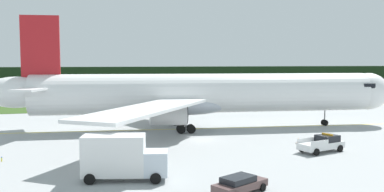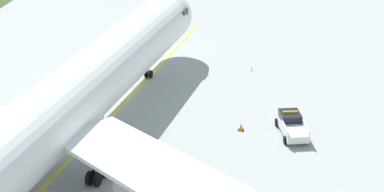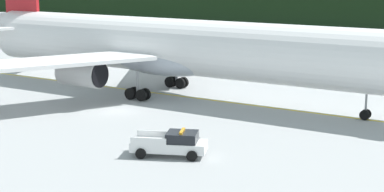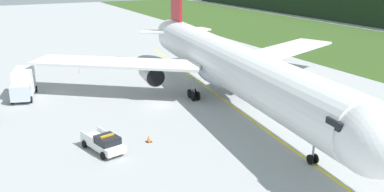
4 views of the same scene
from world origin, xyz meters
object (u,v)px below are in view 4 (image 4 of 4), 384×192
at_px(ops_pickup_truck, 104,143).
at_px(catering_truck, 23,83).
at_px(apron_cone, 149,139).
at_px(airliner, 228,65).

distance_m(ops_pickup_truck, catering_truck, 22.90).
bearing_deg(apron_cone, ops_pickup_truck, -88.03).
distance_m(airliner, apron_cone, 16.82).
height_order(airliner, catering_truck, airliner).
bearing_deg(catering_truck, airliner, 58.81).
bearing_deg(ops_pickup_truck, catering_truck, -167.59).
bearing_deg(apron_cone, catering_truck, -156.52).
distance_m(ops_pickup_truck, apron_cone, 4.76).
relative_size(ops_pickup_truck, apron_cone, 8.06).
relative_size(airliner, apron_cone, 84.48).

